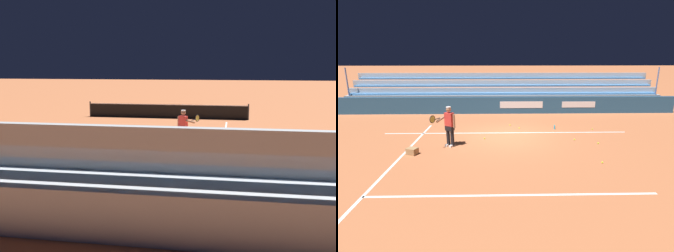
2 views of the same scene
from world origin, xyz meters
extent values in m
plane|color=#B7663D|center=(0.00, 0.00, 0.00)|extent=(160.00, 160.00, 0.00)
cube|color=white|center=(0.00, -0.50, 0.00)|extent=(12.00, 0.10, 0.01)
cube|color=white|center=(4.11, 4.00, 0.00)|extent=(0.10, 12.00, 0.01)
cube|color=white|center=(0.00, 5.50, 0.00)|extent=(8.22, 0.10, 0.01)
cube|color=navy|center=(0.00, -4.95, 0.55)|extent=(22.54, 0.24, 1.10)
cube|color=silver|center=(-1.10, -4.82, 0.61)|extent=(2.80, 0.01, 0.44)
cube|color=silver|center=(-4.87, -4.82, 0.61)|extent=(2.20, 0.01, 0.40)
cube|color=#9EA3A8|center=(0.00, -6.75, 0.55)|extent=(21.42, 2.40, 1.10)
cube|color=#4C89CC|center=(0.00, -5.95, 1.18)|extent=(20.99, 0.40, 0.12)
cube|color=#9EA3A8|center=(0.00, -6.23, 1.33)|extent=(21.42, 0.24, 0.45)
cube|color=#4C89CC|center=(0.00, -6.75, 1.63)|extent=(20.99, 0.40, 0.12)
cube|color=#9EA3A8|center=(0.00, -7.03, 1.77)|extent=(21.42, 0.24, 0.45)
cube|color=#4C89CC|center=(0.00, -7.55, 2.08)|extent=(20.99, 0.40, 0.12)
cube|color=#9EA3A8|center=(0.00, -7.83, 2.23)|extent=(21.42, 0.24, 0.45)
cylinder|color=#4C70B2|center=(-10.39, -5.65, 1.48)|extent=(0.08, 0.08, 2.95)
cylinder|color=#4C70B2|center=(10.39, -5.65, 1.48)|extent=(0.08, 0.08, 2.95)
cylinder|color=black|center=(2.32, 1.43, 0.44)|extent=(0.15, 0.15, 0.88)
cylinder|color=black|center=(2.52, 1.33, 0.44)|extent=(0.15, 0.15, 0.88)
cube|color=white|center=(2.35, 1.49, 0.04)|extent=(0.23, 0.30, 0.09)
cube|color=white|center=(2.54, 1.38, 0.04)|extent=(0.23, 0.30, 0.09)
cube|color=black|center=(2.42, 1.38, 0.80)|extent=(0.40, 0.36, 0.20)
cube|color=red|center=(2.42, 1.38, 1.17)|extent=(0.42, 0.36, 0.58)
sphere|color=#A37556|center=(2.42, 1.39, 1.60)|extent=(0.21, 0.21, 0.21)
cylinder|color=white|center=(2.42, 1.39, 1.69)|extent=(0.20, 0.20, 0.05)
cylinder|color=#A37556|center=(2.20, 1.50, 1.13)|extent=(0.09, 0.09, 0.56)
cylinder|color=#A37556|center=(2.73, 1.44, 1.22)|extent=(0.36, 0.55, 0.24)
cylinder|color=black|center=(2.85, 1.65, 1.27)|extent=(0.17, 0.28, 0.03)
torus|color=black|center=(2.98, 1.89, 1.31)|extent=(0.17, 0.29, 0.31)
cylinder|color=#D6D14C|center=(2.98, 1.89, 1.31)|extent=(0.14, 0.24, 0.27)
cube|color=#A87F51|center=(3.75, 2.32, 0.13)|extent=(0.48, 0.43, 0.26)
sphere|color=#CCE533|center=(-3.10, 0.73, 0.03)|extent=(0.07, 0.07, 0.07)
sphere|color=#CCE533|center=(-4.50, -0.96, 0.03)|extent=(0.07, 0.07, 0.07)
sphere|color=#CCE533|center=(-3.38, 3.36, 0.03)|extent=(0.07, 0.07, 0.07)
sphere|color=#CCE533|center=(-3.99, 1.26, 0.03)|extent=(0.07, 0.07, 0.07)
sphere|color=#CCE533|center=(-0.25, -1.89, 0.03)|extent=(0.07, 0.07, 0.07)
sphere|color=#CCE533|center=(-0.71, -1.27, 0.03)|extent=(0.07, 0.07, 0.07)
sphere|color=#CCE533|center=(1.03, 0.46, 0.03)|extent=(0.07, 0.07, 0.07)
cylinder|color=#33B2E5|center=(-2.54, -1.09, 0.11)|extent=(0.07, 0.07, 0.22)
camera|label=1|loc=(4.57, -15.17, 3.63)|focal=42.00mm
camera|label=2|loc=(0.30, 12.01, 3.80)|focal=28.00mm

